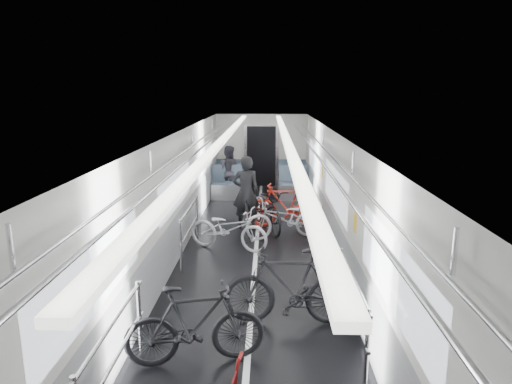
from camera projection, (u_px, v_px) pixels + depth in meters
car_shell at (258, 184)px, 10.20m from camera, size 3.02×14.01×2.41m
bike_left_mid at (195, 325)px, 5.34m from camera, size 1.72×0.79×1.00m
bike_left_far at (229, 229)px, 9.21m from camera, size 1.78×1.09×0.88m
bike_right_near at (290, 286)px, 6.25m from camera, size 1.85×0.56×1.10m
bike_right_mid at (284, 218)px, 9.90m from camera, size 1.82×1.08×0.90m
bike_right_far at (286, 205)px, 10.67m from camera, size 1.81×0.57×1.08m
bike_aisle at (267, 209)px, 10.56m from camera, size 1.25×1.99×0.99m
person_standing at (246, 192)px, 10.59m from camera, size 0.66×0.47×1.71m
person_seated at (228, 171)px, 13.82m from camera, size 0.82×0.68×1.54m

